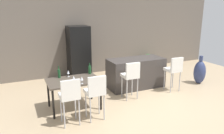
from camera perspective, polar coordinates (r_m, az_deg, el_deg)
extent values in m
plane|color=tan|center=(6.37, 7.24, -7.62)|extent=(10.00, 10.00, 0.00)
cube|color=#665B51|center=(8.53, -2.64, 8.38)|extent=(10.00, 0.12, 2.90)
cube|color=#383330|center=(6.98, 6.15, -1.55)|extent=(1.75, 0.77, 0.92)
cube|color=white|center=(6.05, 4.62, -2.25)|extent=(0.41, 0.41, 0.08)
cube|color=white|center=(5.84, 5.42, -0.65)|extent=(0.40, 0.07, 0.36)
cylinder|color=#B2B2B7|center=(6.23, 2.57, -5.04)|extent=(0.03, 0.03, 0.61)
cylinder|color=#B2B2B7|center=(6.36, 5.19, -4.65)|extent=(0.03, 0.03, 0.61)
cylinder|color=#B2B2B7|center=(5.96, 3.87, -6.02)|extent=(0.03, 0.03, 0.61)
cylinder|color=#B2B2B7|center=(6.10, 6.58, -5.58)|extent=(0.03, 0.03, 0.61)
cube|color=white|center=(6.85, 15.39, -0.67)|extent=(0.41, 0.41, 0.08)
cube|color=white|center=(6.67, 16.42, 0.78)|extent=(0.40, 0.07, 0.36)
cylinder|color=#B2B2B7|center=(6.97, 13.35, -3.22)|extent=(0.03, 0.03, 0.61)
cylinder|color=#B2B2B7|center=(7.16, 15.42, -2.87)|extent=(0.03, 0.03, 0.61)
cylinder|color=#B2B2B7|center=(6.74, 14.95, -3.99)|extent=(0.03, 0.03, 0.61)
cylinder|color=#B2B2B7|center=(6.93, 17.04, -3.61)|extent=(0.03, 0.03, 0.61)
cube|color=#4C4238|center=(5.49, -9.89, -3.52)|extent=(1.26, 0.84, 0.04)
cylinder|color=black|center=(5.85, -16.09, -6.58)|extent=(0.05, 0.05, 0.70)
cylinder|color=black|center=(6.08, -5.36, -5.15)|extent=(0.05, 0.05, 0.70)
cylinder|color=black|center=(5.19, -14.88, -9.32)|extent=(0.05, 0.05, 0.70)
cylinder|color=black|center=(5.46, -2.88, -7.56)|extent=(0.05, 0.05, 0.70)
cube|color=white|center=(4.79, -10.97, -7.26)|extent=(0.40, 0.40, 0.08)
cube|color=white|center=(4.56, -10.61, -5.47)|extent=(0.40, 0.06, 0.36)
cylinder|color=#B2B2B7|center=(5.05, -13.00, -10.48)|extent=(0.03, 0.03, 0.61)
cylinder|color=#B2B2B7|center=(5.11, -9.43, -9.96)|extent=(0.03, 0.03, 0.61)
cylinder|color=#B2B2B7|center=(4.76, -12.21, -12.05)|extent=(0.03, 0.03, 0.61)
cylinder|color=#B2B2B7|center=(4.83, -8.43, -11.47)|extent=(0.03, 0.03, 0.61)
cube|color=white|center=(4.94, -4.52, -6.34)|extent=(0.40, 0.40, 0.08)
cube|color=white|center=(4.71, -3.88, -4.54)|extent=(0.40, 0.06, 0.36)
cylinder|color=#B2B2B7|center=(5.17, -6.73, -9.54)|extent=(0.03, 0.03, 0.61)
cylinder|color=#B2B2B7|center=(5.26, -3.37, -9.00)|extent=(0.03, 0.03, 0.61)
cylinder|color=#B2B2B7|center=(4.89, -5.59, -11.00)|extent=(0.03, 0.03, 0.61)
cylinder|color=#B2B2B7|center=(4.99, -2.05, -10.38)|extent=(0.03, 0.03, 0.61)
cylinder|color=#194723|center=(5.69, -13.51, -1.68)|extent=(0.07, 0.07, 0.21)
cylinder|color=#194723|center=(5.65, -13.60, -0.23)|extent=(0.02, 0.02, 0.09)
cylinder|color=#194723|center=(5.89, -5.77, -0.74)|extent=(0.08, 0.08, 0.22)
cylinder|color=#194723|center=(5.85, -5.81, 0.63)|extent=(0.03, 0.03, 0.07)
cylinder|color=silver|center=(5.27, -9.80, -4.04)|extent=(0.06, 0.06, 0.00)
cylinder|color=silver|center=(5.26, -9.82, -3.61)|extent=(0.01, 0.01, 0.08)
cone|color=silver|center=(5.23, -9.86, -2.73)|extent=(0.07, 0.07, 0.09)
cylinder|color=silver|center=(5.75, -11.18, -2.48)|extent=(0.06, 0.06, 0.00)
cylinder|color=silver|center=(5.73, -11.20, -2.08)|extent=(0.01, 0.01, 0.08)
cone|color=silver|center=(5.71, -11.25, -1.27)|extent=(0.07, 0.07, 0.09)
cylinder|color=silver|center=(5.20, -7.76, -4.23)|extent=(0.06, 0.06, 0.00)
cylinder|color=silver|center=(5.19, -7.77, -3.79)|extent=(0.01, 0.01, 0.08)
cone|color=silver|center=(5.16, -7.81, -2.90)|extent=(0.07, 0.07, 0.09)
cube|color=black|center=(7.87, -8.59, 3.74)|extent=(0.72, 0.68, 1.84)
ellipsoid|color=navy|center=(7.84, 21.65, -1.29)|extent=(0.38, 0.38, 0.76)
cylinder|color=navy|center=(7.73, 21.98, 1.96)|extent=(0.11, 0.11, 0.19)
cylinder|color=#38383D|center=(9.24, 9.29, 0.27)|extent=(0.24, 0.24, 0.22)
sphere|color=#2D6B33|center=(9.17, 9.37, 2.06)|extent=(0.42, 0.42, 0.42)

